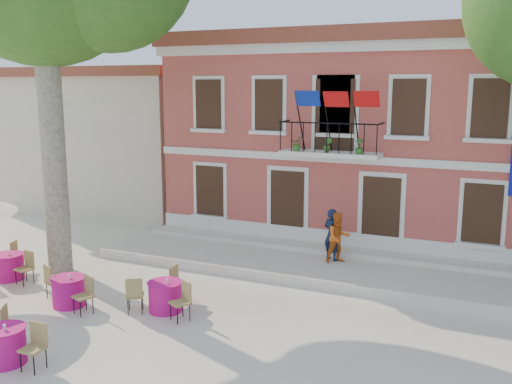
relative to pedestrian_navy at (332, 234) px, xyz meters
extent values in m
plane|color=beige|center=(-2.38, -4.66, -1.12)|extent=(90.00, 90.00, 0.00)
cube|color=#B25540|center=(-0.38, 5.34, 2.38)|extent=(13.00, 8.00, 7.00)
cube|color=brown|center=(-0.38, 5.34, 6.13)|extent=(13.50, 8.50, 0.50)
cube|color=silver|center=(-0.38, 1.39, 5.73)|extent=(13.30, 0.35, 0.35)
cube|color=silver|center=(-0.38, 0.89, 2.38)|extent=(3.20, 0.90, 0.15)
cube|color=black|center=(-0.38, 0.49, 3.38)|extent=(3.20, 0.04, 0.04)
cube|color=navy|center=(-1.28, 0.14, 4.13)|extent=(0.76, 0.27, 0.47)
cube|color=red|center=(-0.38, 0.14, 4.13)|extent=(0.76, 0.29, 0.47)
cube|color=red|center=(0.52, 0.14, 4.13)|extent=(0.76, 0.27, 0.47)
imported|color=#26591E|center=(-1.38, 0.59, 2.70)|extent=(0.43, 0.37, 0.48)
imported|color=#26591E|center=(-0.38, 0.59, 2.70)|extent=(0.26, 0.21, 0.48)
imported|color=#26591E|center=(0.62, 0.59, 2.70)|extent=(0.27, 0.27, 0.48)
cube|color=beige|center=(-11.88, 6.34, 1.88)|extent=(9.00, 9.00, 6.00)
cube|color=brown|center=(-11.88, 6.34, 5.08)|extent=(9.40, 9.40, 0.40)
cube|color=silver|center=(-0.38, -0.26, -0.97)|extent=(14.00, 3.40, 0.30)
cylinder|color=#A59E84|center=(-7.60, -3.56, 2.87)|extent=(0.72, 0.72, 7.98)
imported|color=#101C37|center=(0.00, 0.00, 0.00)|extent=(0.70, 0.59, 1.63)
imported|color=orange|center=(0.25, -0.15, -0.03)|extent=(0.96, 0.94, 1.57)
cylinder|color=#C5126D|center=(-5.37, -5.68, -0.74)|extent=(0.84, 0.84, 0.75)
cylinder|color=#C5126D|center=(-5.37, -5.68, -0.36)|extent=(0.90, 0.90, 0.02)
cube|color=#A28A51|center=(-6.07, -5.41, -0.64)|extent=(0.54, 0.54, 0.95)
cube|color=#A28A51|center=(-4.67, -5.95, -0.64)|extent=(0.54, 0.54, 0.95)
cylinder|color=#C5126D|center=(-4.38, -8.66, -0.74)|extent=(0.84, 0.84, 0.75)
cylinder|color=#C5126D|center=(-4.38, -8.66, -0.36)|extent=(0.90, 0.90, 0.02)
cube|color=#A28A51|center=(-3.63, -8.64, -0.64)|extent=(0.43, 0.43, 0.95)
cube|color=#A28A51|center=(-4.77, -8.02, -0.64)|extent=(0.58, 0.58, 0.95)
cylinder|color=#C5126D|center=(-8.43, -4.79, -0.74)|extent=(0.84, 0.84, 0.75)
cylinder|color=#C5126D|center=(-8.43, -4.79, -0.36)|extent=(0.90, 0.90, 0.02)
cube|color=#A28A51|center=(-7.69, -4.92, -0.64)|extent=(0.49, 0.49, 0.95)
cube|color=#A28A51|center=(-8.69, -4.09, -0.64)|extent=(0.54, 0.54, 0.95)
cylinder|color=#C5126D|center=(-2.88, -4.96, -0.74)|extent=(0.84, 0.84, 0.75)
cylinder|color=#C5126D|center=(-2.88, -4.96, -0.36)|extent=(0.90, 0.90, 0.02)
cube|color=#A28A51|center=(-2.23, -5.32, -0.64)|extent=(0.57, 0.57, 0.95)
cube|color=#A28A51|center=(-2.90, -4.21, -0.64)|extent=(0.43, 0.43, 0.95)
cube|color=#A28A51|center=(-3.52, -5.35, -0.64)|extent=(0.58, 0.58, 0.95)
camera|label=1|loc=(4.79, -16.53, 4.54)|focal=40.00mm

